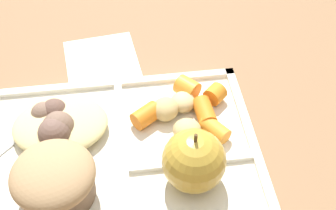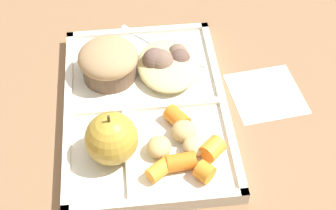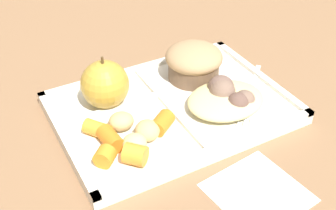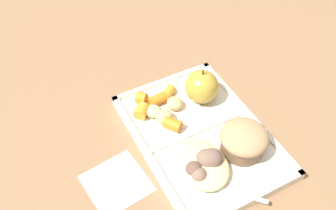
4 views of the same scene
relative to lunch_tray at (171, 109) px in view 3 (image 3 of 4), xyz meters
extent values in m
plane|color=#846042|center=(0.00, 0.00, -0.01)|extent=(6.00, 6.00, 0.00)
cube|color=silver|center=(0.00, 0.00, 0.00)|extent=(0.33, 0.23, 0.02)
cube|color=silver|center=(0.00, -0.11, 0.01)|extent=(0.33, 0.01, 0.01)
cube|color=silver|center=(0.00, 0.11, 0.01)|extent=(0.33, 0.01, 0.01)
cube|color=silver|center=(-0.16, 0.00, 0.01)|extent=(0.01, 0.23, 0.01)
cube|color=silver|center=(0.16, 0.00, 0.01)|extent=(0.01, 0.23, 0.01)
cube|color=silver|center=(-0.01, 0.00, 0.01)|extent=(0.01, 0.21, 0.01)
cube|color=silver|center=(-0.08, 0.03, 0.01)|extent=(0.15, 0.01, 0.01)
sphere|color=#B79333|center=(-0.08, 0.05, 0.04)|extent=(0.07, 0.07, 0.07)
cylinder|color=#4C381E|center=(-0.08, 0.05, 0.08)|extent=(0.00, 0.00, 0.01)
cylinder|color=brown|center=(0.07, 0.05, 0.02)|extent=(0.08, 0.08, 0.03)
ellipsoid|color=tan|center=(0.07, 0.05, 0.04)|extent=(0.09, 0.09, 0.04)
cylinder|color=orange|center=(-0.11, -0.04, 0.02)|extent=(0.03, 0.04, 0.02)
cylinder|color=orange|center=(-0.13, -0.07, 0.02)|extent=(0.03, 0.03, 0.02)
cylinder|color=orange|center=(-0.12, -0.01, 0.02)|extent=(0.04, 0.04, 0.02)
cylinder|color=orange|center=(-0.04, -0.04, 0.02)|extent=(0.04, 0.04, 0.02)
cylinder|color=orange|center=(-0.10, -0.08, 0.02)|extent=(0.04, 0.04, 0.03)
ellipsoid|color=tan|center=(-0.09, -0.06, 0.02)|extent=(0.04, 0.04, 0.02)
ellipsoid|color=tan|center=(-0.06, -0.05, 0.02)|extent=(0.04, 0.04, 0.03)
ellipsoid|color=tan|center=(-0.08, -0.01, 0.02)|extent=(0.04, 0.04, 0.02)
ellipsoid|color=#D6C684|center=(0.07, -0.04, 0.02)|extent=(0.12, 0.09, 0.02)
sphere|color=brown|center=(0.07, -0.02, 0.03)|extent=(0.04, 0.04, 0.04)
sphere|color=#755B4C|center=(0.09, -0.06, 0.02)|extent=(0.03, 0.03, 0.03)
sphere|color=brown|center=(0.07, -0.06, 0.02)|extent=(0.03, 0.03, 0.03)
sphere|color=#755B4C|center=(0.07, -0.03, 0.03)|extent=(0.04, 0.04, 0.04)
cube|color=white|center=(0.14, -0.01, 0.01)|extent=(0.08, 0.08, 0.00)
cube|color=white|center=(0.09, -0.06, 0.01)|extent=(0.04, 0.04, 0.00)
cylinder|color=white|center=(0.06, -0.08, 0.01)|extent=(0.02, 0.02, 0.00)
cylinder|color=white|center=(0.07, -0.08, 0.01)|extent=(0.02, 0.02, 0.00)
cylinder|color=white|center=(0.08, -0.09, 0.01)|extent=(0.02, 0.02, 0.00)
cube|color=white|center=(0.02, -0.18, -0.01)|extent=(0.12, 0.12, 0.00)
camera|label=1|loc=(-0.02, 0.31, 0.42)|focal=46.15mm
camera|label=2|loc=(-0.47, 0.02, 0.55)|focal=53.36mm
camera|label=3|loc=(-0.25, -0.44, 0.39)|focal=46.28mm
camera|label=4|loc=(0.38, -0.27, 0.60)|focal=41.05mm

